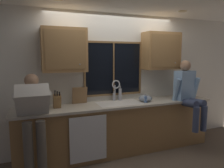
{
  "coord_description": "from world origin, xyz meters",
  "views": [
    {
      "loc": [
        -1.48,
        -3.71,
        1.76
      ],
      "look_at": [
        -0.14,
        -0.3,
        1.27
      ],
      "focal_mm": 33.65,
      "sensor_mm": 36.0,
      "label": 1
    }
  ],
  "objects_px": {
    "person_standing": "(33,114)",
    "soap_dispenser": "(146,99)",
    "knife_block": "(57,101)",
    "bottle_tall_clear": "(120,94)",
    "person_sitting_on_counter": "(188,91)",
    "bottle_green_glass": "(114,96)",
    "mixing_bowl": "(145,98)",
    "cutting_board": "(80,95)"
  },
  "relations": [
    {
      "from": "mixing_bowl",
      "to": "soap_dispenser",
      "type": "xyz_separation_m",
      "value": [
        -0.04,
        -0.09,
        0.01
      ]
    },
    {
      "from": "person_sitting_on_counter",
      "to": "mixing_bowl",
      "type": "distance_m",
      "value": 0.84
    },
    {
      "from": "soap_dispenser",
      "to": "bottle_tall_clear",
      "type": "height_order",
      "value": "bottle_tall_clear"
    },
    {
      "from": "person_sitting_on_counter",
      "to": "bottle_tall_clear",
      "type": "distance_m",
      "value": 1.29
    },
    {
      "from": "cutting_board",
      "to": "bottle_tall_clear",
      "type": "height_order",
      "value": "cutting_board"
    },
    {
      "from": "person_standing",
      "to": "person_sitting_on_counter",
      "type": "relative_size",
      "value": 1.19
    },
    {
      "from": "mixing_bowl",
      "to": "soap_dispenser",
      "type": "height_order",
      "value": "soap_dispenser"
    },
    {
      "from": "mixing_bowl",
      "to": "person_standing",
      "type": "bearing_deg",
      "value": -173.05
    },
    {
      "from": "cutting_board",
      "to": "person_sitting_on_counter",
      "type": "bearing_deg",
      "value": -13.88
    },
    {
      "from": "soap_dispenser",
      "to": "bottle_green_glass",
      "type": "distance_m",
      "value": 0.6
    },
    {
      "from": "knife_block",
      "to": "bottle_tall_clear",
      "type": "height_order",
      "value": "knife_block"
    },
    {
      "from": "person_standing",
      "to": "cutting_board",
      "type": "bearing_deg",
      "value": 32.54
    },
    {
      "from": "mixing_bowl",
      "to": "cutting_board",
      "type": "bearing_deg",
      "value": 167.48
    },
    {
      "from": "soap_dispenser",
      "to": "knife_block",
      "type": "bearing_deg",
      "value": 173.54
    },
    {
      "from": "soap_dispenser",
      "to": "person_sitting_on_counter",
      "type": "bearing_deg",
      "value": -9.15
    },
    {
      "from": "person_standing",
      "to": "bottle_tall_clear",
      "type": "height_order",
      "value": "person_standing"
    },
    {
      "from": "bottle_tall_clear",
      "to": "cutting_board",
      "type": "bearing_deg",
      "value": 178.99
    },
    {
      "from": "person_standing",
      "to": "soap_dispenser",
      "type": "distance_m",
      "value": 1.94
    },
    {
      "from": "knife_block",
      "to": "bottle_tall_clear",
      "type": "bearing_deg",
      "value": 7.81
    },
    {
      "from": "person_sitting_on_counter",
      "to": "bottle_green_glass",
      "type": "height_order",
      "value": "person_sitting_on_counter"
    },
    {
      "from": "knife_block",
      "to": "bottle_green_glass",
      "type": "bearing_deg",
      "value": 9.47
    },
    {
      "from": "knife_block",
      "to": "bottle_tall_clear",
      "type": "distance_m",
      "value": 1.21
    },
    {
      "from": "cutting_board",
      "to": "bottle_tall_clear",
      "type": "distance_m",
      "value": 0.78
    },
    {
      "from": "person_sitting_on_counter",
      "to": "bottle_green_glass",
      "type": "distance_m",
      "value": 1.41
    },
    {
      "from": "person_sitting_on_counter",
      "to": "knife_block",
      "type": "distance_m",
      "value": 2.42
    },
    {
      "from": "mixing_bowl",
      "to": "bottle_green_glass",
      "type": "height_order",
      "value": "bottle_green_glass"
    },
    {
      "from": "bottle_green_glass",
      "to": "bottle_tall_clear",
      "type": "height_order",
      "value": "bottle_tall_clear"
    },
    {
      "from": "person_standing",
      "to": "bottle_tall_clear",
      "type": "bearing_deg",
      "value": 17.34
    },
    {
      "from": "bottle_green_glass",
      "to": "bottle_tall_clear",
      "type": "relative_size",
      "value": 0.67
    },
    {
      "from": "bottle_green_glass",
      "to": "bottle_tall_clear",
      "type": "xyz_separation_m",
      "value": [
        0.12,
        -0.02,
        0.04
      ]
    },
    {
      "from": "knife_block",
      "to": "soap_dispenser",
      "type": "bearing_deg",
      "value": -6.46
    },
    {
      "from": "mixing_bowl",
      "to": "bottle_tall_clear",
      "type": "height_order",
      "value": "bottle_tall_clear"
    },
    {
      "from": "mixing_bowl",
      "to": "bottle_green_glass",
      "type": "bearing_deg",
      "value": 153.17
    },
    {
      "from": "person_standing",
      "to": "knife_block",
      "type": "height_order",
      "value": "person_standing"
    },
    {
      "from": "person_standing",
      "to": "bottle_green_glass",
      "type": "bearing_deg",
      "value": 19.22
    },
    {
      "from": "soap_dispenser",
      "to": "mixing_bowl",
      "type": "bearing_deg",
      "value": 63.91
    },
    {
      "from": "cutting_board",
      "to": "knife_block",
      "type": "bearing_deg",
      "value": -156.82
    },
    {
      "from": "person_standing",
      "to": "soap_dispenser",
      "type": "xyz_separation_m",
      "value": [
        1.93,
        0.15,
        0.04
      ]
    },
    {
      "from": "knife_block",
      "to": "mixing_bowl",
      "type": "xyz_separation_m",
      "value": [
        1.6,
        -0.09,
        -0.05
      ]
    },
    {
      "from": "cutting_board",
      "to": "bottle_tall_clear",
      "type": "bearing_deg",
      "value": -1.01
    },
    {
      "from": "mixing_bowl",
      "to": "bottle_tall_clear",
      "type": "distance_m",
      "value": 0.48
    },
    {
      "from": "mixing_bowl",
      "to": "knife_block",
      "type": "bearing_deg",
      "value": 176.94
    }
  ]
}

